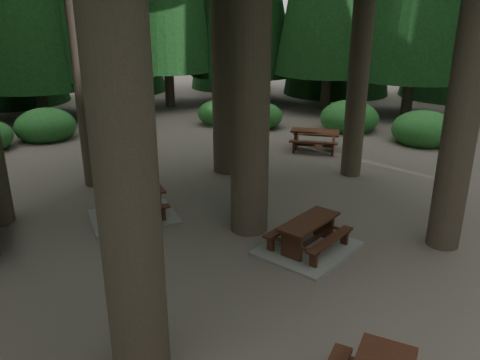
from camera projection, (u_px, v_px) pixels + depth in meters
ground at (222, 240)px, 10.19m from camera, size 80.00×80.00×0.00m
picnic_table_a at (308, 240)px, 9.73m from camera, size 2.40×2.20×0.67m
picnic_table_c at (133, 210)px, 11.24m from camera, size 2.12×1.81×0.67m
picnic_table_d at (315, 137)px, 16.78m from camera, size 2.16×2.14×0.73m
shrub_ring at (234, 205)px, 11.00m from camera, size 23.86×24.64×1.49m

